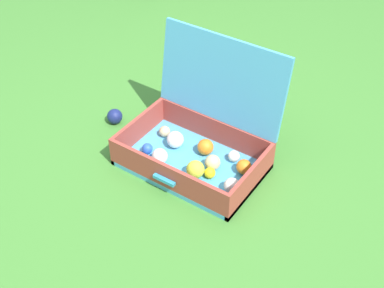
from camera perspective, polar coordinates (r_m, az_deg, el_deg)
ground_plane at (r=2.44m, az=-1.12°, el=-2.63°), size 16.00×16.00×0.00m
open_suitcase at (r=2.40m, az=0.89°, el=0.45°), size 0.64×0.51×0.56m
stray_ball_on_grass at (r=2.70m, az=-8.44°, el=3.00°), size 0.08×0.08×0.08m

